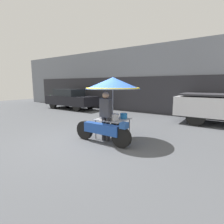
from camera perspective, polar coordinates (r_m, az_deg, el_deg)
The scene contains 6 objects.
ground_plane at distance 6.00m, azimuth -8.85°, elevation -9.50°, with size 36.00×36.00×0.00m, color #4C4F54.
shopfront_building at distance 12.47m, azimuth 16.44°, elevation 10.00°, with size 28.00×2.06×4.40m.
vendor_motorcycle_cart at distance 5.95m, azimuth -0.09°, elevation 6.65°, with size 2.14×1.87×2.13m.
vendor_person at distance 5.83m, azimuth -2.02°, elevation -0.50°, with size 0.38×0.22×1.65m.
parked_car at distance 13.94m, azimuth -13.31°, elevation 4.24°, with size 4.24×1.67×1.52m.
potted_plant at distance 17.72m, azimuth -19.35°, elevation 4.02°, with size 0.71×0.71×0.89m.
Camera 1 is at (3.94, -4.11, 1.90)m, focal length 28.00 mm.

